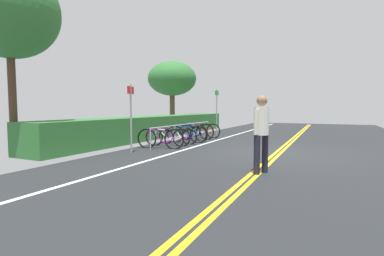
{
  "coord_description": "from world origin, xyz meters",
  "views": [
    {
      "loc": [
        -9.69,
        -1.44,
        1.48
      ],
      "look_at": [
        0.86,
        3.6,
        0.64
      ],
      "focal_mm": 26.73,
      "sensor_mm": 36.0,
      "label": 1
    }
  ],
  "objects_px": {
    "bicycle_6": "(203,130)",
    "tree_near_left": "(9,12)",
    "sign_post_far": "(217,108)",
    "bicycle_0": "(160,139)",
    "bicycle_2": "(178,136)",
    "tree_mid": "(172,79)",
    "bicycle_1": "(168,137)",
    "bicycle_3": "(187,134)",
    "sign_post_near": "(131,112)",
    "bicycle_4": "(193,133)",
    "bicycle_5": "(196,131)",
    "pedestrian": "(261,128)",
    "bike_rack": "(185,128)"
  },
  "relations": [
    {
      "from": "bicycle_6",
      "to": "tree_near_left",
      "type": "height_order",
      "value": "tree_near_left"
    },
    {
      "from": "sign_post_far",
      "to": "tree_near_left",
      "type": "height_order",
      "value": "tree_near_left"
    },
    {
      "from": "bicycle_6",
      "to": "bicycle_0",
      "type": "bearing_deg",
      "value": -178.81
    },
    {
      "from": "bicycle_2",
      "to": "tree_mid",
      "type": "bearing_deg",
      "value": 31.04
    },
    {
      "from": "bicycle_2",
      "to": "bicycle_1",
      "type": "bearing_deg",
      "value": 176.03
    },
    {
      "from": "bicycle_3",
      "to": "sign_post_near",
      "type": "distance_m",
      "value": 3.4
    },
    {
      "from": "bicycle_0",
      "to": "bicycle_3",
      "type": "distance_m",
      "value": 1.98
    },
    {
      "from": "bicycle_1",
      "to": "bicycle_4",
      "type": "height_order",
      "value": "bicycle_1"
    },
    {
      "from": "bicycle_4",
      "to": "sign_post_near",
      "type": "bearing_deg",
      "value": 175.16
    },
    {
      "from": "bicycle_1",
      "to": "bicycle_3",
      "type": "bearing_deg",
      "value": -7.88
    },
    {
      "from": "bicycle_0",
      "to": "bicycle_1",
      "type": "height_order",
      "value": "bicycle_0"
    },
    {
      "from": "bicycle_2",
      "to": "sign_post_near",
      "type": "relative_size",
      "value": 0.75
    },
    {
      "from": "bicycle_2",
      "to": "bicycle_5",
      "type": "bearing_deg",
      "value": 2.22
    },
    {
      "from": "pedestrian",
      "to": "sign_post_far",
      "type": "xyz_separation_m",
      "value": [
        8.14,
        4.12,
        0.45
      ]
    },
    {
      "from": "bike_rack",
      "to": "tree_near_left",
      "type": "xyz_separation_m",
      "value": [
        -5.3,
        3.14,
        3.72
      ]
    },
    {
      "from": "bicycle_0",
      "to": "sign_post_near",
      "type": "bearing_deg",
      "value": 165.3
    },
    {
      "from": "bicycle_2",
      "to": "bicycle_3",
      "type": "bearing_deg",
      "value": -12.66
    },
    {
      "from": "bicycle_0",
      "to": "tree_mid",
      "type": "height_order",
      "value": "tree_mid"
    },
    {
      "from": "bicycle_4",
      "to": "sign_post_far",
      "type": "relative_size",
      "value": 0.67
    },
    {
      "from": "tree_mid",
      "to": "pedestrian",
      "type": "bearing_deg",
      "value": -142.01
    },
    {
      "from": "bike_rack",
      "to": "bicycle_4",
      "type": "xyz_separation_m",
      "value": [
        0.7,
        -0.07,
        -0.25
      ]
    },
    {
      "from": "bike_rack",
      "to": "sign_post_far",
      "type": "xyz_separation_m",
      "value": [
        3.72,
        -0.05,
        0.86
      ]
    },
    {
      "from": "pedestrian",
      "to": "bicycle_4",
      "type": "bearing_deg",
      "value": 38.73
    },
    {
      "from": "bike_rack",
      "to": "bicycle_3",
      "type": "distance_m",
      "value": 0.28
    },
    {
      "from": "bicycle_0",
      "to": "bicycle_1",
      "type": "bearing_deg",
      "value": 8.59
    },
    {
      "from": "sign_post_far",
      "to": "bicycle_3",
      "type": "bearing_deg",
      "value": -178.82
    },
    {
      "from": "bicycle_1",
      "to": "sign_post_near",
      "type": "height_order",
      "value": "sign_post_near"
    },
    {
      "from": "bicycle_0",
      "to": "sign_post_near",
      "type": "height_order",
      "value": "sign_post_near"
    },
    {
      "from": "bicycle_6",
      "to": "tree_mid",
      "type": "bearing_deg",
      "value": 44.94
    },
    {
      "from": "bicycle_0",
      "to": "tree_near_left",
      "type": "height_order",
      "value": "tree_near_left"
    },
    {
      "from": "bicycle_1",
      "to": "bicycle_5",
      "type": "xyz_separation_m",
      "value": [
        2.71,
        0.03,
        0.02
      ]
    },
    {
      "from": "bike_rack",
      "to": "bicycle_2",
      "type": "distance_m",
      "value": 0.69
    },
    {
      "from": "bicycle_2",
      "to": "pedestrian",
      "type": "xyz_separation_m",
      "value": [
        -3.79,
        -4.17,
        0.7
      ]
    },
    {
      "from": "bike_rack",
      "to": "bicycle_4",
      "type": "bearing_deg",
      "value": -5.53
    },
    {
      "from": "bike_rack",
      "to": "bicycle_5",
      "type": "height_order",
      "value": "bike_rack"
    },
    {
      "from": "bicycle_5",
      "to": "pedestrian",
      "type": "distance_m",
      "value": 7.21
    },
    {
      "from": "bicycle_0",
      "to": "bicycle_3",
      "type": "relative_size",
      "value": 1.03
    },
    {
      "from": "bicycle_6",
      "to": "bicycle_1",
      "type": "bearing_deg",
      "value": 179.64
    },
    {
      "from": "bicycle_2",
      "to": "bicycle_4",
      "type": "bearing_deg",
      "value": -2.89
    },
    {
      "from": "bicycle_0",
      "to": "tree_mid",
      "type": "relative_size",
      "value": 0.39
    },
    {
      "from": "bicycle_4",
      "to": "sign_post_far",
      "type": "bearing_deg",
      "value": 0.34
    },
    {
      "from": "bicycle_2",
      "to": "tree_mid",
      "type": "xyz_separation_m",
      "value": [
        6.76,
        4.07,
        3.08
      ]
    },
    {
      "from": "bicycle_6",
      "to": "sign_post_far",
      "type": "xyz_separation_m",
      "value": [
        1.64,
        -0.08,
        1.11
      ]
    },
    {
      "from": "pedestrian",
      "to": "tree_near_left",
      "type": "height_order",
      "value": "tree_near_left"
    },
    {
      "from": "bicycle_1",
      "to": "tree_near_left",
      "type": "xyz_separation_m",
      "value": [
        -3.97,
        3.1,
        3.97
      ]
    },
    {
      "from": "pedestrian",
      "to": "sign_post_near",
      "type": "height_order",
      "value": "sign_post_near"
    },
    {
      "from": "bicycle_4",
      "to": "tree_near_left",
      "type": "bearing_deg",
      "value": 151.86
    },
    {
      "from": "sign_post_far",
      "to": "sign_post_near",
      "type": "bearing_deg",
      "value": 177.38
    },
    {
      "from": "bicycle_2",
      "to": "bicycle_5",
      "type": "distance_m",
      "value": 2.0
    },
    {
      "from": "bike_rack",
      "to": "sign_post_far",
      "type": "relative_size",
      "value": 2.15
    }
  ]
}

